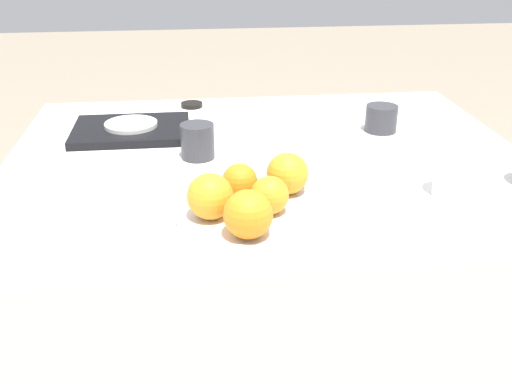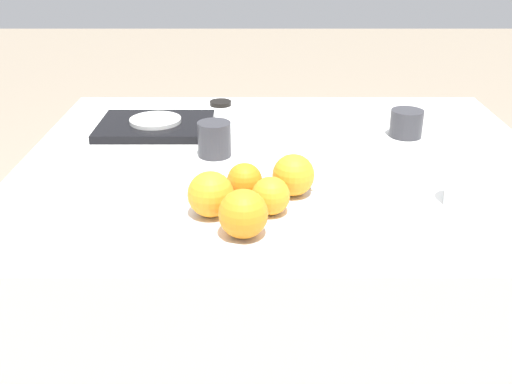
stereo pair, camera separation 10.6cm
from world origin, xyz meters
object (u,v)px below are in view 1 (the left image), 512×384
(orange_4, at_px, (248,214))
(cup_0, at_px, (381,118))
(water_glass, at_px, (455,172))
(serving_tray, at_px, (131,130))
(side_plate, at_px, (131,124))
(orange_3, at_px, (287,174))
(orange_2, at_px, (210,196))
(napkin, at_px, (314,111))
(cup_2, at_px, (198,141))
(orange_0, at_px, (270,195))
(soy_dish, at_px, (192,105))
(fruit_platter, at_px, (256,212))
(orange_1, at_px, (240,181))

(orange_4, xyz_separation_m, cup_0, (0.39, 0.53, -0.02))
(water_glass, height_order, serving_tray, water_glass)
(side_plate, bearing_deg, serving_tray, 0.00)
(orange_3, xyz_separation_m, serving_tray, (-0.33, 0.42, -0.04))
(orange_2, xyz_separation_m, water_glass, (0.47, 0.07, -0.01))
(orange_4, xyz_separation_m, serving_tray, (-0.23, 0.58, -0.05))
(orange_3, bearing_deg, napkin, 73.15)
(orange_3, height_order, cup_2, orange_3)
(serving_tray, bearing_deg, orange_0, -60.47)
(water_glass, xyz_separation_m, serving_tray, (-0.65, 0.43, -0.04))
(orange_0, height_order, soy_dish, orange_0)
(orange_0, bearing_deg, napkin, 71.45)
(fruit_platter, distance_m, orange_2, 0.10)
(fruit_platter, bearing_deg, orange_1, 113.15)
(orange_3, height_order, cup_0, orange_3)
(side_plate, distance_m, napkin, 0.51)
(napkin, height_order, soy_dish, soy_dish)
(napkin, bearing_deg, orange_3, -106.85)
(fruit_platter, xyz_separation_m, water_glass, (0.39, 0.05, 0.04))
(napkin, xyz_separation_m, soy_dish, (-0.34, 0.09, 0.00))
(orange_3, height_order, serving_tray, orange_3)
(cup_0, bearing_deg, napkin, 127.59)
(water_glass, bearing_deg, orange_4, -160.82)
(cup_2, xyz_separation_m, soy_dish, (-0.01, 0.39, -0.03))
(orange_0, distance_m, cup_0, 0.56)
(fruit_platter, relative_size, orange_1, 4.37)
(fruit_platter, bearing_deg, soy_dish, 98.53)
(orange_3, bearing_deg, serving_tray, 128.02)
(orange_4, bearing_deg, napkin, 70.07)
(fruit_platter, xyz_separation_m, soy_dish, (-0.10, 0.70, -0.00))
(fruit_platter, distance_m, orange_1, 0.07)
(fruit_platter, relative_size, orange_0, 4.23)
(orange_0, xyz_separation_m, orange_2, (-0.11, -0.01, 0.01))
(orange_3, height_order, water_glass, water_glass)
(side_plate, height_order, napkin, side_plate)
(side_plate, bearing_deg, napkin, 14.46)
(orange_3, distance_m, cup_0, 0.47)
(serving_tray, relative_size, cup_0, 3.57)
(soy_dish, bearing_deg, water_glass, -52.63)
(cup_0, bearing_deg, orange_4, -126.34)
(orange_3, bearing_deg, orange_2, -150.00)
(orange_0, relative_size, serving_tray, 0.24)
(orange_0, xyz_separation_m, orange_1, (-0.05, 0.07, -0.00))
(orange_3, distance_m, orange_4, 0.19)
(serving_tray, bearing_deg, water_glass, -33.77)
(orange_4, distance_m, serving_tray, 0.63)
(water_glass, bearing_deg, orange_1, 178.94)
(side_plate, bearing_deg, soy_dish, 54.66)
(cup_0, bearing_deg, water_glass, -86.24)
(orange_1, bearing_deg, orange_0, -55.71)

